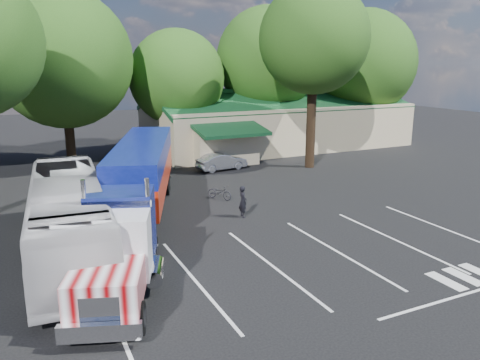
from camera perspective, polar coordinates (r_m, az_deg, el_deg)
name	(u,v)px	position (r m, az deg, el deg)	size (l,w,h in m)	color
ground	(214,221)	(23.89, -3.24, -4.96)	(120.00, 120.00, 0.00)	black
event_hall	(275,123)	(45.02, 4.30, 6.92)	(24.20, 14.12, 5.55)	tan
tree_row_c	(63,59)	(37.29, -20.77, 13.59)	(10.00, 10.00, 13.05)	black
tree_row_d	(177,78)	(40.43, -7.71, 12.25)	(8.00, 8.00, 10.60)	black
tree_row_e	(268,60)	(44.48, 3.46, 14.44)	(9.60, 9.60, 12.90)	black
tree_row_f	(363,63)	(49.16, 14.72, 13.64)	(10.40, 10.40, 13.00)	black
tree_near_right	(314,39)	(35.63, 9.02, 16.61)	(8.00, 8.00, 13.50)	black
semi_truck	(138,182)	(22.89, -12.29, -0.25)	(8.62, 18.60, 3.97)	black
woman	(243,202)	(24.16, 0.35, -2.64)	(0.61, 0.40, 1.67)	black
bicycle	(220,192)	(27.44, -2.51, -1.47)	(0.58, 1.65, 0.87)	black
tour_bus	(69,217)	(20.39, -20.14, -4.24)	(2.82, 12.03, 3.35)	silver
silver_sedan	(222,162)	(34.95, -2.25, 2.26)	(1.34, 3.84, 1.26)	#A9ABB1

